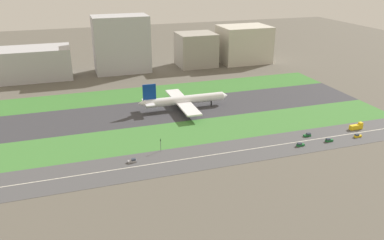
# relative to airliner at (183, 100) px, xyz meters

# --- Properties ---
(ground_plane) EXTENTS (800.00, 800.00, 0.00)m
(ground_plane) POSITION_rel_airliner_xyz_m (-9.68, -0.00, -6.23)
(ground_plane) COLOR #5B564C
(runway) EXTENTS (280.00, 46.00, 0.10)m
(runway) POSITION_rel_airliner_xyz_m (-9.68, -0.00, -6.18)
(runway) COLOR #38383D
(runway) RESTS_ON ground_plane
(grass_median_north) EXTENTS (280.00, 36.00, 0.10)m
(grass_median_north) POSITION_rel_airliner_xyz_m (-9.68, 41.00, -6.18)
(grass_median_north) COLOR #3D7A33
(grass_median_north) RESTS_ON ground_plane
(grass_median_south) EXTENTS (280.00, 36.00, 0.10)m
(grass_median_south) POSITION_rel_airliner_xyz_m (-9.68, -41.00, -6.18)
(grass_median_south) COLOR #427F38
(grass_median_south) RESTS_ON ground_plane
(highway) EXTENTS (280.00, 28.00, 0.10)m
(highway) POSITION_rel_airliner_xyz_m (-9.68, -73.00, -6.18)
(highway) COLOR #4C4C4F
(highway) RESTS_ON ground_plane
(highway_centerline) EXTENTS (266.00, 0.50, 0.01)m
(highway_centerline) POSITION_rel_airliner_xyz_m (-9.68, -73.00, -6.13)
(highway_centerline) COLOR silver
(highway_centerline) RESTS_ON highway
(airliner) EXTENTS (65.00, 56.00, 19.70)m
(airliner) POSITION_rel_airliner_xyz_m (0.00, 0.00, 0.00)
(airliner) COLOR white
(airliner) RESTS_ON runway
(car_4) EXTENTS (4.40, 1.80, 2.00)m
(car_4) POSITION_rel_airliner_xyz_m (63.58, -78.00, -5.31)
(car_4) COLOR #19662D
(car_4) RESTS_ON highway
(truck_0) EXTENTS (8.40, 2.50, 4.00)m
(truck_0) POSITION_rel_airliner_xyz_m (90.60, -68.00, -4.56)
(truck_0) COLOR yellow
(truck_0) RESTS_ON highway
(car_2) EXTENTS (4.40, 1.80, 2.00)m
(car_2) POSITION_rel_airliner_xyz_m (-47.44, -68.00, -5.31)
(car_2) COLOR #99999E
(car_2) RESTS_ON highway
(car_3) EXTENTS (4.40, 1.80, 2.00)m
(car_3) POSITION_rel_airliner_xyz_m (56.08, -68.00, -5.31)
(car_3) COLOR #19662D
(car_3) RESTS_ON highway
(car_5) EXTENTS (4.40, 1.80, 2.00)m
(car_5) POSITION_rel_airliner_xyz_m (83.36, -78.00, -5.31)
(car_5) COLOR yellow
(car_5) RESTS_ON highway
(car_1) EXTENTS (4.40, 1.80, 2.00)m
(car_1) POSITION_rel_airliner_xyz_m (44.74, -78.00, -5.31)
(car_1) COLOR #19662D
(car_1) RESTS_ON highway
(traffic_light) EXTENTS (0.36, 0.50, 7.20)m
(traffic_light) POSITION_rel_airliner_xyz_m (-30.59, -60.01, -1.94)
(traffic_light) COLOR #4C4C51
(traffic_light) RESTS_ON highway
(terminal_building) EXTENTS (59.42, 36.25, 26.89)m
(terminal_building) POSITION_rel_airliner_xyz_m (-99.68, 114.00, 7.21)
(terminal_building) COLOR #B2B2B7
(terminal_building) RESTS_ON ground_plane
(hangar_building) EXTENTS (49.80, 29.29, 51.25)m
(hangar_building) POSITION_rel_airliner_xyz_m (-24.25, 114.00, 19.39)
(hangar_building) COLOR #B2B2B7
(hangar_building) RESTS_ON ground_plane
(office_tower) EXTENTS (36.08, 32.74, 31.91)m
(office_tower) POSITION_rel_airliner_xyz_m (48.13, 114.00, 9.72)
(office_tower) COLOR #9E998E
(office_tower) RESTS_ON ground_plane
(cargo_warehouse) EXTENTS (49.09, 37.33, 36.29)m
(cargo_warehouse) POSITION_rel_airliner_xyz_m (99.48, 114.00, 11.91)
(cargo_warehouse) COLOR beige
(cargo_warehouse) RESTS_ON ground_plane
(fuel_tank_west) EXTENTS (24.09, 24.09, 12.11)m
(fuel_tank_west) POSITION_rel_airliner_xyz_m (-13.73, 159.00, -0.18)
(fuel_tank_west) COLOR silver
(fuel_tank_west) RESTS_ON ground_plane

